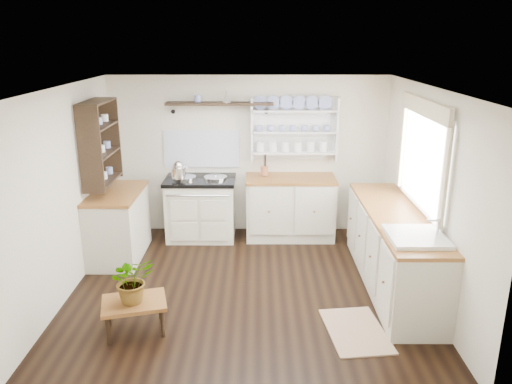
# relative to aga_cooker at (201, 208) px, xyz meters

# --- Properties ---
(floor) EXTENTS (4.00, 3.80, 0.01)m
(floor) POSITION_rel_aga_cooker_xyz_m (0.69, -1.57, -0.45)
(floor) COLOR black
(floor) RESTS_ON ground
(wall_back) EXTENTS (4.00, 0.02, 2.30)m
(wall_back) POSITION_rel_aga_cooker_xyz_m (0.69, 0.33, 0.70)
(wall_back) COLOR beige
(wall_back) RESTS_ON ground
(wall_right) EXTENTS (0.02, 3.80, 2.30)m
(wall_right) POSITION_rel_aga_cooker_xyz_m (2.69, -1.57, 0.70)
(wall_right) COLOR beige
(wall_right) RESTS_ON ground
(wall_left) EXTENTS (0.02, 3.80, 2.30)m
(wall_left) POSITION_rel_aga_cooker_xyz_m (-1.31, -1.57, 0.70)
(wall_left) COLOR beige
(wall_left) RESTS_ON ground
(ceiling) EXTENTS (4.00, 3.80, 0.01)m
(ceiling) POSITION_rel_aga_cooker_xyz_m (0.69, -1.57, 1.85)
(ceiling) COLOR white
(ceiling) RESTS_ON wall_back
(window) EXTENTS (0.08, 1.55, 1.22)m
(window) POSITION_rel_aga_cooker_xyz_m (2.63, -1.42, 1.11)
(window) COLOR white
(window) RESTS_ON wall_right
(aga_cooker) EXTENTS (1.00, 0.69, 0.92)m
(aga_cooker) POSITION_rel_aga_cooker_xyz_m (0.00, 0.00, 0.00)
(aga_cooker) COLOR beige
(aga_cooker) RESTS_ON floor
(back_cabinets) EXTENTS (1.27, 0.63, 0.90)m
(back_cabinets) POSITION_rel_aga_cooker_xyz_m (1.29, 0.03, 0.01)
(back_cabinets) COLOR beige
(back_cabinets) RESTS_ON floor
(right_cabinets) EXTENTS (0.62, 2.43, 0.90)m
(right_cabinets) POSITION_rel_aga_cooker_xyz_m (2.39, -1.47, 0.01)
(right_cabinets) COLOR beige
(right_cabinets) RESTS_ON floor
(belfast_sink) EXTENTS (0.55, 0.60, 0.45)m
(belfast_sink) POSITION_rel_aga_cooker_xyz_m (2.39, -2.22, 0.35)
(belfast_sink) COLOR white
(belfast_sink) RESTS_ON right_cabinets
(left_cabinets) EXTENTS (0.62, 1.13, 0.90)m
(left_cabinets) POSITION_rel_aga_cooker_xyz_m (-1.01, -0.67, 0.01)
(left_cabinets) COLOR beige
(left_cabinets) RESTS_ON floor
(plate_rack) EXTENTS (1.20, 0.22, 0.90)m
(plate_rack) POSITION_rel_aga_cooker_xyz_m (1.34, 0.29, 1.10)
(plate_rack) COLOR white
(plate_rack) RESTS_ON wall_back
(high_shelf) EXTENTS (1.50, 0.29, 0.16)m
(high_shelf) POSITION_rel_aga_cooker_xyz_m (0.29, 0.21, 1.46)
(high_shelf) COLOR black
(high_shelf) RESTS_ON wall_back
(left_shelving) EXTENTS (0.28, 0.80, 1.05)m
(left_shelving) POSITION_rel_aga_cooker_xyz_m (-1.15, -0.67, 1.10)
(left_shelving) COLOR black
(left_shelving) RESTS_ON wall_left
(kettle) EXTENTS (0.20, 0.20, 0.24)m
(kettle) POSITION_rel_aga_cooker_xyz_m (-0.28, -0.12, 0.60)
(kettle) COLOR silver
(kettle) RESTS_ON aga_cooker
(utensil_crock) EXTENTS (0.11, 0.11, 0.13)m
(utensil_crock) POSITION_rel_aga_cooker_xyz_m (0.91, 0.11, 0.52)
(utensil_crock) COLOR #9F5B3A
(utensil_crock) RESTS_ON back_cabinets
(center_table) EXTENTS (0.70, 0.58, 0.33)m
(center_table) POSITION_rel_aga_cooker_xyz_m (-0.39, -2.45, -0.17)
(center_table) COLOR brown
(center_table) RESTS_ON floor
(potted_plant) EXTENTS (0.55, 0.53, 0.46)m
(potted_plant) POSITION_rel_aga_cooker_xyz_m (-0.39, -2.45, 0.11)
(potted_plant) COLOR #3F7233
(potted_plant) RESTS_ON center_table
(floor_rug) EXTENTS (0.65, 0.91, 0.02)m
(floor_rug) POSITION_rel_aga_cooker_xyz_m (1.79, -2.46, -0.45)
(floor_rug) COLOR #89664F
(floor_rug) RESTS_ON floor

